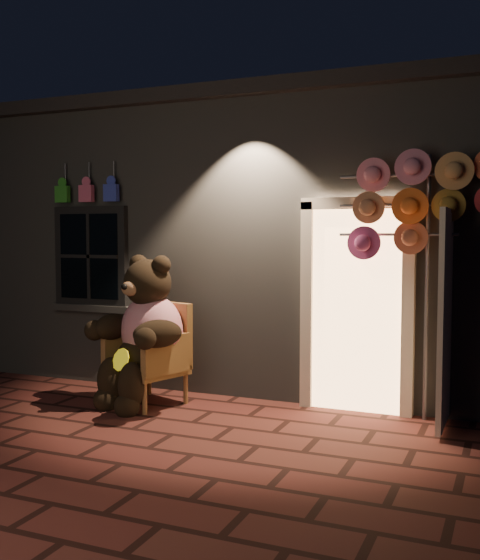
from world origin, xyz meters
The scene contains 5 objects.
ground centered at (0.00, 0.00, 0.00)m, with size 60.00×60.00×0.00m, color #4E241E.
shop_building centered at (0.00, 3.99, 1.74)m, with size 7.30×5.95×3.51m.
wicker_armchair centered at (-0.74, 0.93, 0.54)m, with size 0.90×0.87×1.08m.
teddy_bear centered at (-0.77, 0.79, 0.77)m, with size 1.12×1.05×1.64m.
hat_rack centered at (1.99, 1.28, 2.13)m, with size 1.62×0.22×2.60m.
Camera 1 is at (2.84, -5.13, 1.82)m, focal length 42.00 mm.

